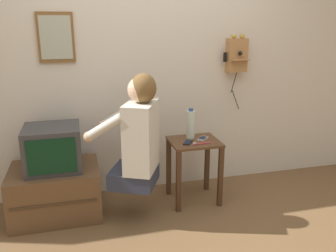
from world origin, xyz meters
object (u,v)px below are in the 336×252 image
framed_picture (56,37)px  cell_phone_held (188,142)px  wall_phone_antique (237,55)px  water_bottle (191,124)px  toothbrush (201,143)px  person (138,135)px  television (53,148)px  cell_phone_spare (203,138)px

framed_picture → cell_phone_held: 1.45m
wall_phone_antique → water_bottle: 0.83m
wall_phone_antique → toothbrush: size_ratio=4.36×
framed_picture → water_bottle: (1.13, -0.29, -0.77)m
person → cell_phone_held: 0.51m
cell_phone_held → water_bottle: size_ratio=0.49×
television → cell_phone_spare: size_ratio=3.45×
television → framed_picture: bearing=75.1°
person → toothbrush: person is taller
wall_phone_antique → toothbrush: bearing=-139.1°
person → water_bottle: (0.54, 0.27, -0.02)m
water_bottle → television: bearing=-178.3°
framed_picture → cell_phone_held: (1.06, -0.42, -0.90)m
person → water_bottle: 0.60m
television → water_bottle: water_bottle is taller
wall_phone_antique → framed_picture: size_ratio=1.75×
person → framed_picture: size_ratio=2.22×
person → framed_picture: bearing=72.0°
wall_phone_antique → framed_picture: 1.67m
toothbrush → cell_phone_spare: bearing=-33.5°
toothbrush → cell_phone_held: bearing=53.3°
toothbrush → water_bottle: bearing=3.2°
television → water_bottle: bearing=1.7°
cell_phone_held → television: bearing=-153.0°
television → framed_picture: (0.09, 0.32, 0.88)m
wall_phone_antique → cell_phone_held: (-0.60, -0.38, -0.72)m
cell_phone_held → water_bottle: bearing=95.3°
television → wall_phone_antique: bearing=9.1°
framed_picture → toothbrush: (1.16, -0.48, -0.90)m
television → framed_picture: 0.94m
cell_phone_spare → toothbrush: bearing=-74.3°
cell_phone_spare → television: bearing=-137.6°
framed_picture → cell_phone_spare: bearing=-16.2°
cell_phone_held → cell_phone_spare: same height
person → water_bottle: person is taller
framed_picture → water_bottle: bearing=-14.3°
television → water_bottle: 1.22m
wall_phone_antique → cell_phone_held: 1.01m
framed_picture → toothbrush: bearing=-22.7°
water_bottle → cell_phone_spare: bearing=-34.9°
person → wall_phone_antique: size_ratio=1.27×
wall_phone_antique → framed_picture: (-1.66, 0.04, 0.18)m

